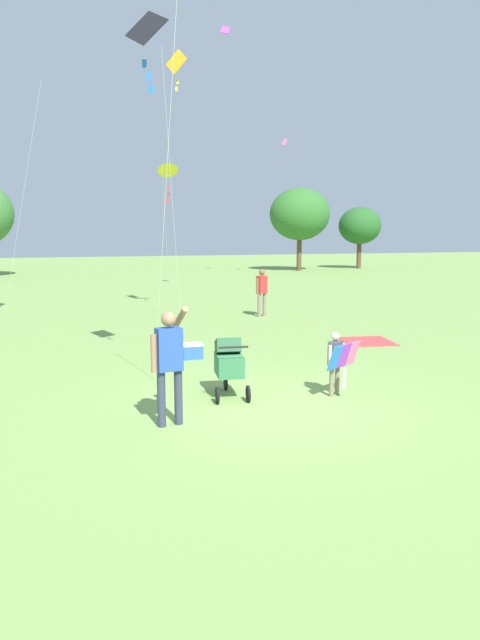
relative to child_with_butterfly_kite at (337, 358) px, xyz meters
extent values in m
plane|color=#75994C|center=(-1.32, -0.33, -0.67)|extent=(120.00, 120.00, 0.00)
cylinder|color=brown|center=(12.60, 30.19, 0.51)|extent=(0.36, 0.36, 2.35)
ellipsoid|color=#2D6628|center=(12.60, 30.19, 3.46)|extent=(4.45, 4.01, 3.79)
cylinder|color=brown|center=(18.15, 31.19, 0.32)|extent=(0.36, 0.36, 1.98)
ellipsoid|color=#235623|center=(18.15, 31.19, 2.65)|extent=(3.36, 3.02, 2.85)
cylinder|color=#7F705B|center=(0.06, 0.07, -0.39)|extent=(0.08, 0.08, 0.55)
cylinder|color=#7F705B|center=(-0.09, -0.01, -0.39)|extent=(0.08, 0.08, 0.55)
cube|color=#4C4C56|center=(-0.02, 0.03, 0.09)|extent=(0.28, 0.24, 0.41)
cylinder|color=beige|center=(0.12, 0.10, 0.06)|extent=(0.06, 0.06, 0.37)
cylinder|color=beige|center=(-0.15, -0.04, 0.06)|extent=(0.06, 0.06, 0.37)
sphere|color=beige|center=(-0.02, 0.03, 0.38)|extent=(0.14, 0.14, 0.14)
cube|color=pink|center=(0.30, 0.00, 0.07)|extent=(0.30, 0.26, 0.43)
cube|color=purple|center=(0.07, -0.13, 0.07)|extent=(0.30, 0.26, 0.43)
cube|color=blue|center=(-0.16, -0.25, 0.07)|extent=(0.30, 0.26, 0.43)
cube|color=white|center=(0.08, -0.15, -0.33)|extent=(0.08, 0.05, 0.36)
cylinder|color=#33384C|center=(-3.15, -0.65, -0.25)|extent=(0.12, 0.12, 0.83)
cylinder|color=#33384C|center=(-2.90, -0.61, -0.25)|extent=(0.12, 0.12, 0.83)
cube|color=#284CA8|center=(-3.03, -0.63, 0.47)|extent=(0.39, 0.27, 0.62)
cylinder|color=#A37556|center=(-3.25, -0.66, 0.43)|extent=(0.09, 0.09, 0.55)
cylinder|color=#A37556|center=(-2.82, -0.46, 0.90)|extent=(0.15, 0.51, 0.39)
sphere|color=#A37556|center=(-3.03, -0.63, 0.91)|extent=(0.21, 0.21, 0.21)
cylinder|color=black|center=(-1.71, 0.95, -0.53)|extent=(0.08, 0.28, 0.28)
cylinder|color=black|center=(-2.08, 0.19, -0.53)|extent=(0.08, 0.28, 0.28)
cylinder|color=black|center=(-1.57, 0.12, -0.53)|extent=(0.08, 0.28, 0.28)
cube|color=#337247|center=(-1.77, 0.53, -0.11)|extent=(0.52, 0.69, 0.36)
cube|color=#235031|center=(-1.75, 0.66, 0.19)|extent=(0.47, 0.47, 0.35)
cylinder|color=black|center=(-1.83, 0.07, 0.29)|extent=(0.48, 0.10, 0.04)
cube|color=black|center=(-2.81, 2.08, 5.70)|extent=(0.67, 0.74, 0.79)
cube|color=blue|center=(-2.86, 2.11, 5.11)|extent=(0.08, 0.03, 0.14)
cube|color=blue|center=(-2.79, 2.07, 4.89)|extent=(0.08, 0.04, 0.14)
cube|color=blue|center=(-2.77, 2.03, 4.67)|extent=(0.09, 0.05, 0.14)
cylinder|color=silver|center=(-2.79, 0.80, 2.42)|extent=(0.04, 2.57, 6.18)
cylinder|color=silver|center=(-5.40, 8.27, 2.58)|extent=(1.50, 2.95, 6.49)
cone|color=yellow|center=(-0.64, 11.64, 4.30)|extent=(0.74, 0.64, 0.44)
cube|color=red|center=(-0.64, 11.62, 3.69)|extent=(0.08, 0.02, 0.14)
cube|color=red|center=(-0.63, 11.69, 3.47)|extent=(0.08, 0.05, 0.14)
cube|color=red|center=(-0.66, 11.67, 3.25)|extent=(0.08, 0.04, 0.14)
cylinder|color=silver|center=(-1.04, 10.03, 1.72)|extent=(0.81, 3.23, 4.78)
cube|color=#F4A319|center=(-0.67, 9.78, 7.38)|extent=(0.51, 0.84, 0.88)
cube|color=yellow|center=(-0.64, 9.79, 6.80)|extent=(0.09, 0.07, 0.14)
cube|color=yellow|center=(-0.67, 9.79, 6.58)|extent=(0.07, 0.05, 0.14)
cylinder|color=silver|center=(-1.07, 8.82, 3.27)|extent=(0.82, 1.92, 7.87)
cube|color=pink|center=(9.65, 26.08, 7.82)|extent=(0.32, 0.38, 0.47)
cube|color=purple|center=(2.50, 15.08, 10.30)|extent=(0.47, 0.35, 0.40)
cylinder|color=#7F705B|center=(2.12, 9.31, -0.27)|extent=(0.11, 0.11, 0.78)
cylinder|color=#7F705B|center=(1.90, 9.20, -0.27)|extent=(0.11, 0.11, 0.78)
cube|color=red|center=(2.01, 9.25, 0.41)|extent=(0.40, 0.34, 0.59)
cylinder|color=brown|center=(2.21, 9.35, 0.37)|extent=(0.08, 0.08, 0.52)
cylinder|color=brown|center=(1.82, 9.16, 0.37)|extent=(0.08, 0.08, 0.52)
sphere|color=brown|center=(2.01, 9.25, 0.83)|extent=(0.20, 0.20, 0.20)
cube|color=#CC3D3D|center=(3.09, 4.19, -0.66)|extent=(1.46, 1.54, 0.02)
cube|color=#2D5BB7|center=(-1.71, 3.63, -0.52)|extent=(0.44, 0.32, 0.30)
cube|color=white|center=(-1.71, 3.63, -0.34)|extent=(0.45, 0.33, 0.05)
camera|label=1|loc=(-4.52, -8.57, 2.14)|focal=31.89mm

